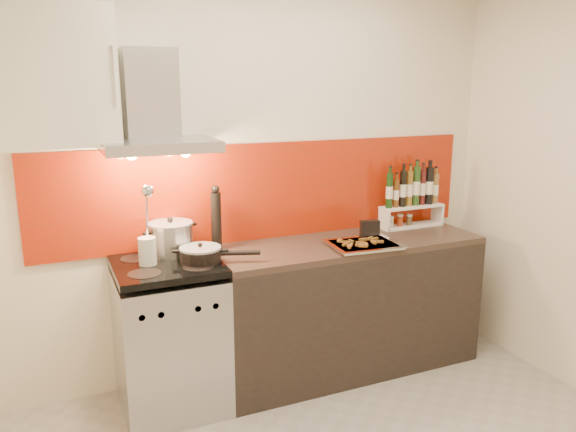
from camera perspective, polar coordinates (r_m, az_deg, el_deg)
name	(u,v)px	position (r m, az deg, el deg)	size (l,w,h in m)	color
back_wall	(260,179)	(3.69, -2.82, 3.74)	(3.40, 0.02, 2.60)	silver
backsplash	(268,191)	(3.71, -2.02, 2.55)	(3.00, 0.02, 0.64)	#8F2507
range_stove	(171,338)	(3.48, -11.85, -12.00)	(0.60, 0.60, 0.91)	#B7B7BA
counter	(346,305)	(3.87, 5.96, -8.96)	(1.80, 0.60, 0.90)	black
range_hood	(154,115)	(3.30, -13.46, 9.99)	(0.62, 0.50, 0.61)	#B7B7BA
upper_cabinet	(44,76)	(3.23, -23.51, 12.90)	(0.70, 0.35, 0.72)	white
stock_pot	(171,238)	(3.45, -11.81, -2.20)	(0.27, 0.27, 0.23)	#B7B7BA
saute_pan	(202,254)	(3.28, -8.74, -3.84)	(0.45, 0.25, 0.11)	black
utensil_jar	(147,242)	(3.25, -14.10, -2.63)	(0.10, 0.15, 0.48)	silver
pepper_mill	(216,219)	(3.49, -7.31, -0.30)	(0.06, 0.06, 0.41)	black
step_shelf	(413,199)	(4.13, 12.58, 1.73)	(0.49, 0.13, 0.44)	white
caddy_box	(370,228)	(3.83, 8.31, -1.24)	(0.13, 0.05, 0.11)	black
baking_tray	(363,244)	(3.61, 7.67, -2.86)	(0.47, 0.37, 0.03)	silver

